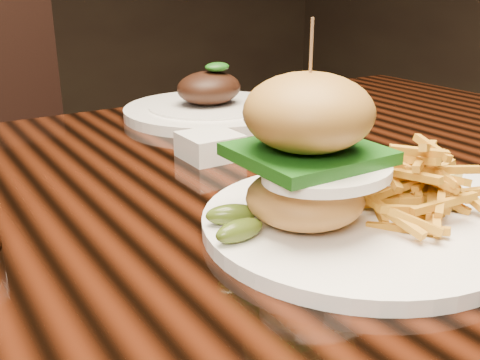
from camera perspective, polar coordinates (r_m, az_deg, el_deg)
dining_table at (r=0.72m, az=-5.68°, el=-6.32°), size 1.60×0.90×0.75m
burger_plate at (r=0.56m, az=11.55°, el=0.00°), size 0.31×0.31×0.21m
side_saucer at (r=0.71m, az=19.79°, el=-0.46°), size 0.14×0.14×0.02m
ramekin at (r=0.78m, az=-3.08°, el=3.48°), size 0.09×0.09×0.04m
far_dish at (r=1.02m, az=-3.13°, el=7.50°), size 0.31×0.31×0.10m
chair_far at (r=1.55m, az=-22.44°, el=1.55°), size 0.58×0.58×0.95m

